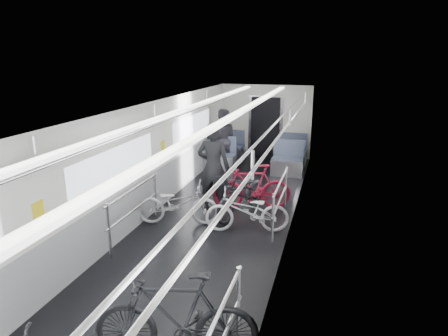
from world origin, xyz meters
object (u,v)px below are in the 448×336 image
object	(u,v)px
bike_right_mid	(247,211)
bike_aisle	(242,194)
person_standing	(213,168)
bike_right_near	(176,317)
person_seated	(222,139)
bike_left_far	(178,203)
bike_right_far	(252,187)

from	to	relation	value
bike_right_mid	bike_aisle	xyz separation A→B (m)	(-0.29, 0.80, 0.06)
bike_right_mid	person_standing	distance (m)	1.42
bike_right_near	bike_aisle	xyz separation A→B (m)	(-0.27, 4.34, -0.07)
bike_right_near	person_seated	distance (m)	8.09
bike_right_mid	person_standing	world-z (taller)	person_standing
bike_left_far	bike_aisle	world-z (taller)	bike_aisle
bike_left_far	bike_right_far	distance (m)	1.76
bike_aisle	person_standing	xyz separation A→B (m)	(-0.66, 0.10, 0.50)
bike_right_near	person_seated	size ratio (longest dim) A/B	1.03
person_standing	bike_aisle	bearing A→B (deg)	169.75
bike_right_mid	bike_left_far	bearing A→B (deg)	-104.09
bike_right_mid	bike_right_near	bearing A→B (deg)	-14.52
bike_right_near	bike_aisle	bearing A→B (deg)	170.18
bike_left_far	bike_aisle	xyz separation A→B (m)	(1.15, 0.80, 0.05)
bike_left_far	person_standing	size ratio (longest dim) A/B	0.84
bike_right_near	bike_right_mid	xyz separation A→B (m)	(0.03, 3.54, -0.13)
bike_left_far	bike_aisle	distance (m)	1.40
bike_right_far	person_seated	bearing A→B (deg)	-171.56
bike_aisle	person_seated	bearing A→B (deg)	129.74
bike_right_far	bike_left_far	bearing A→B (deg)	-65.50
bike_left_far	bike_right_near	bearing A→B (deg)	-171.71
bike_aisle	bike_right_mid	bearing A→B (deg)	-52.30
bike_left_far	bike_right_mid	size ratio (longest dim) A/B	1.03
person_seated	bike_left_far	bearing A→B (deg)	76.06
person_seated	bike_right_near	bearing A→B (deg)	84.39
bike_right_mid	bike_right_far	size ratio (longest dim) A/B	0.94
bike_right_mid	person_seated	xyz separation A→B (m)	(-1.74, 4.36, 0.47)
bike_right_near	bike_right_mid	world-z (taller)	bike_right_near
bike_right_mid	bike_right_far	distance (m)	1.20
bike_right_near	person_seated	xyz separation A→B (m)	(-1.71, 7.90, 0.34)
bike_right_far	person_standing	size ratio (longest dim) A/B	0.87
person_standing	person_seated	size ratio (longest dim) A/B	1.10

